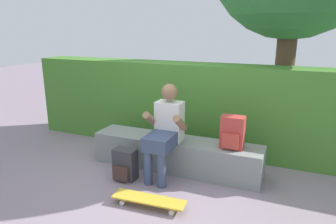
# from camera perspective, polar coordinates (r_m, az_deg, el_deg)

# --- Properties ---
(ground_plane) EXTENTS (24.00, 24.00, 0.00)m
(ground_plane) POSITION_cam_1_polar(r_m,az_deg,el_deg) (3.97, -0.30, -12.31)
(ground_plane) COLOR gray
(bench_main) EXTENTS (2.28, 0.45, 0.42)m
(bench_main) POSITION_cam_1_polar(r_m,az_deg,el_deg) (4.15, 1.44, -7.83)
(bench_main) COLOR gray
(bench_main) RESTS_ON ground
(person_skater) EXTENTS (0.49, 0.62, 1.17)m
(person_skater) POSITION_cam_1_polar(r_m,az_deg,el_deg) (3.84, -0.54, -3.13)
(person_skater) COLOR white
(person_skater) RESTS_ON ground
(skateboard_near_person) EXTENTS (0.81, 0.25, 0.09)m
(skateboard_near_person) POSITION_cam_1_polar(r_m,az_deg,el_deg) (3.40, -3.60, -16.05)
(skateboard_near_person) COLOR gold
(skateboard_near_person) RESTS_ON ground
(backpack_on_bench) EXTENTS (0.28, 0.23, 0.40)m
(backpack_on_bench) POSITION_cam_1_polar(r_m,az_deg,el_deg) (3.80, 11.94, -3.82)
(backpack_on_bench) COLOR #B23833
(backpack_on_bench) RESTS_ON bench_main
(backpack_on_ground) EXTENTS (0.28, 0.23, 0.40)m
(backpack_on_ground) POSITION_cam_1_polar(r_m,az_deg,el_deg) (3.92, -8.03, -9.74)
(backpack_on_ground) COLOR #333338
(backpack_on_ground) RESTS_ON ground
(hedge_row) EXTENTS (6.10, 0.52, 1.34)m
(hedge_row) POSITION_cam_1_polar(r_m,az_deg,el_deg) (4.69, 8.18, 0.67)
(hedge_row) COLOR #3F782A
(hedge_row) RESTS_ON ground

